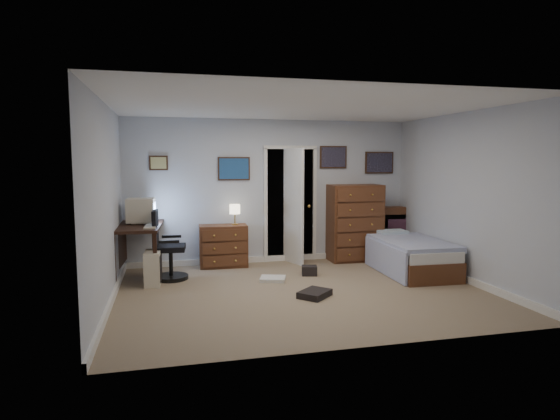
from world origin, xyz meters
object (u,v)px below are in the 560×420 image
object	(u,v)px
office_chair	(167,253)
low_dresser	(223,246)
computer_desk	(133,237)
tall_dresser	(354,223)
bed	(409,255)

from	to	relation	value
office_chair	low_dresser	distance (m)	1.15
computer_desk	low_dresser	distance (m)	1.50
office_chair	tall_dresser	size ratio (longest dim) A/B	0.77
office_chair	bed	size ratio (longest dim) A/B	0.58
bed	computer_desk	bearing A→B (deg)	172.49
tall_dresser	office_chair	bearing A→B (deg)	-167.60
computer_desk	bed	xyz separation A→B (m)	(4.28, -0.72, -0.35)
low_dresser	bed	world-z (taller)	low_dresser
low_dresser	tall_dresser	size ratio (longest dim) A/B	0.59
computer_desk	low_dresser	bearing A→B (deg)	18.03
computer_desk	bed	size ratio (longest dim) A/B	0.80
tall_dresser	low_dresser	bearing A→B (deg)	-179.20
computer_desk	tall_dresser	size ratio (longest dim) A/B	1.06
tall_dresser	bed	size ratio (longest dim) A/B	0.75
computer_desk	office_chair	bearing A→B (deg)	-27.48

